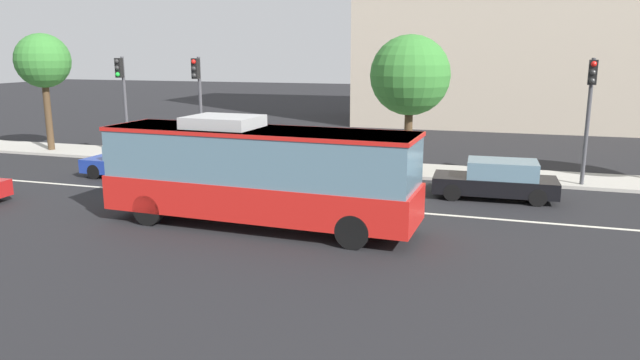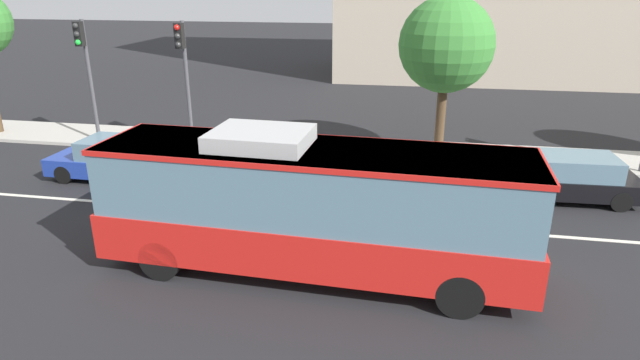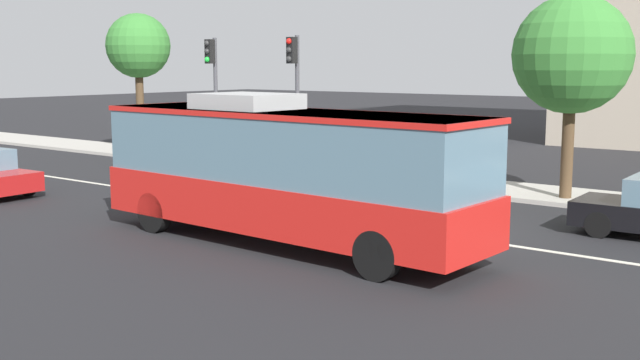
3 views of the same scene
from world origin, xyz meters
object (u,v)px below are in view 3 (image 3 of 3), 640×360
object	(u,v)px
traffic_light_far_corner	(213,79)
street_tree_kerbside_right	(138,47)
sedan_blue	(202,164)
traffic_light_near_corner	(294,80)
street_tree_kerbside_centre	(572,55)
transit_bus	(284,167)

from	to	relation	value
traffic_light_far_corner	street_tree_kerbside_right	size ratio (longest dim) A/B	0.81
traffic_light_far_corner	sedan_blue	bearing A→B (deg)	41.65
traffic_light_near_corner	traffic_light_far_corner	xyz separation A→B (m)	(-4.32, 0.07, 0.00)
traffic_light_far_corner	street_tree_kerbside_centre	bearing A→B (deg)	93.67
traffic_light_near_corner	traffic_light_far_corner	world-z (taller)	same
sedan_blue	traffic_light_near_corner	bearing A→B (deg)	-106.64
transit_bus	street_tree_kerbside_centre	xyz separation A→B (m)	(3.20, 9.42, 2.59)
sedan_blue	traffic_light_far_corner	bearing A→B (deg)	-48.83
transit_bus	street_tree_kerbside_centre	distance (m)	10.28
transit_bus	traffic_light_near_corner	size ratio (longest dim) A/B	1.94
transit_bus	traffic_light_far_corner	bearing A→B (deg)	144.06
transit_bus	sedan_blue	bearing A→B (deg)	149.91
street_tree_kerbside_centre	street_tree_kerbside_right	xyz separation A→B (m)	(-19.77, 0.13, 0.51)
traffic_light_far_corner	street_tree_kerbside_right	world-z (taller)	street_tree_kerbside_right
sedan_blue	traffic_light_near_corner	xyz separation A→B (m)	(1.17, 3.67, 2.84)
sedan_blue	street_tree_kerbside_centre	distance (m)	12.59
sedan_blue	street_tree_kerbside_centre	xyz separation A→B (m)	(11.25, 4.28, 3.68)
sedan_blue	street_tree_kerbside_right	xyz separation A→B (m)	(-8.52, 4.41, 4.18)
street_tree_kerbside_centre	traffic_light_near_corner	bearing A→B (deg)	-176.51
traffic_light_near_corner	street_tree_kerbside_right	distance (m)	9.80
traffic_light_near_corner	street_tree_kerbside_centre	distance (m)	10.14
transit_bus	traffic_light_near_corner	xyz separation A→B (m)	(-6.88, 8.80, 1.75)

